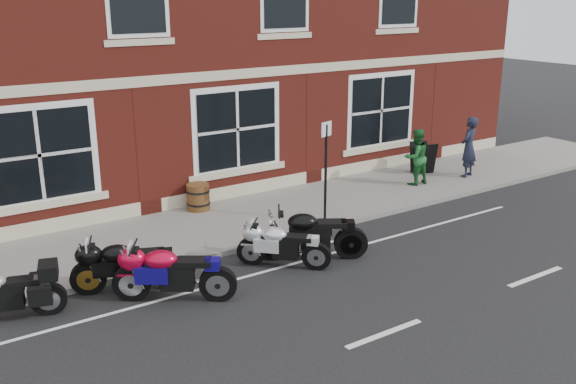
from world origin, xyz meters
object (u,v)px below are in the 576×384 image
object	(u,v)px
moto_touring_silver	(0,291)
moto_sport_silver	(282,244)
moto_naked_black	(310,232)
a_board_sign	(423,158)
barrel_planter	(198,197)
parking_sign	(326,165)
moto_sport_black	(127,263)
pedestrian_right	(416,157)
pedestrian_left	(469,147)
moto_sport_red	(172,271)

from	to	relation	value
moto_touring_silver	moto_sport_silver	distance (m)	5.28
moto_naked_black	a_board_sign	distance (m)	7.28
moto_naked_black	barrel_planter	size ratio (longest dim) A/B	3.06
moto_naked_black	parking_sign	size ratio (longest dim) A/B	0.85
moto_sport_black	moto_sport_silver	xyz separation A→B (m)	(3.02, -0.68, -0.06)
moto_touring_silver	moto_sport_black	bearing A→B (deg)	-75.29
moto_sport_black	pedestrian_right	bearing A→B (deg)	-55.57
moto_touring_silver	moto_sport_silver	xyz separation A→B (m)	(5.22, -0.80, -0.04)
moto_naked_black	parking_sign	world-z (taller)	parking_sign
pedestrian_left	a_board_sign	world-z (taller)	pedestrian_left
moto_touring_silver	moto_naked_black	size ratio (longest dim) A/B	0.96
moto_sport_black	pedestrian_right	xyz separation A→B (m)	(9.23, 1.82, 0.36)
pedestrian_left	parking_sign	world-z (taller)	parking_sign
parking_sign	moto_sport_black	bearing A→B (deg)	174.64
moto_naked_black	pedestrian_right	world-z (taller)	pedestrian_right
moto_sport_red	barrel_planter	bearing A→B (deg)	2.52
moto_naked_black	pedestrian_right	xyz separation A→B (m)	(5.49, 2.50, 0.32)
pedestrian_right	parking_sign	world-z (taller)	parking_sign
a_board_sign	parking_sign	world-z (taller)	parking_sign
moto_touring_silver	pedestrian_right	bearing A→B (deg)	-63.77
moto_sport_red	parking_sign	distance (m)	5.05
parking_sign	moto_sport_red	bearing A→B (deg)	-174.88
moto_sport_red	moto_sport_silver	world-z (taller)	moto_sport_red
moto_sport_silver	parking_sign	size ratio (longest dim) A/B	0.61
a_board_sign	moto_naked_black	bearing A→B (deg)	-132.68
moto_touring_silver	moto_sport_black	size ratio (longest dim) A/B	0.96
moto_sport_red	parking_sign	size ratio (longest dim) A/B	0.81
moto_sport_red	moto_sport_silver	distance (m)	2.49
a_board_sign	moto_sport_red	bearing A→B (deg)	-139.81
moto_sport_black	pedestrian_left	distance (m)	11.22
pedestrian_left	pedestrian_right	xyz separation A→B (m)	(-1.88, 0.28, -0.10)
moto_sport_silver	a_board_sign	size ratio (longest dim) A/B	1.54
pedestrian_left	parking_sign	size ratio (longest dim) A/B	0.74
parking_sign	a_board_sign	bearing A→B (deg)	5.25
moto_sport_red	pedestrian_left	size ratio (longest dim) A/B	1.08
pedestrian_right	parking_sign	bearing A→B (deg)	18.79
moto_sport_black	a_board_sign	size ratio (longest dim) A/B	2.15
pedestrian_right	a_board_sign	size ratio (longest dim) A/B	1.68
parking_sign	barrel_planter	bearing A→B (deg)	117.57
moto_touring_silver	moto_sport_red	bearing A→B (deg)	-91.36
moto_sport_black	moto_naked_black	bearing A→B (deg)	-76.98
moto_sport_silver	moto_naked_black	bearing A→B (deg)	-44.48
pedestrian_right	barrel_planter	xyz separation A→B (m)	(-6.17, 1.42, -0.47)
moto_sport_black	moto_sport_silver	world-z (taller)	moto_sport_black
moto_touring_silver	a_board_sign	bearing A→B (deg)	-61.22
moto_touring_silver	moto_sport_red	world-z (taller)	moto_touring_silver
pedestrian_left	a_board_sign	size ratio (longest dim) A/B	1.89
a_board_sign	moto_sport_black	bearing A→B (deg)	-145.03
barrel_planter	moto_sport_silver	bearing A→B (deg)	-90.59
moto_touring_silver	moto_naked_black	xyz separation A→B (m)	(5.94, -0.79, 0.06)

